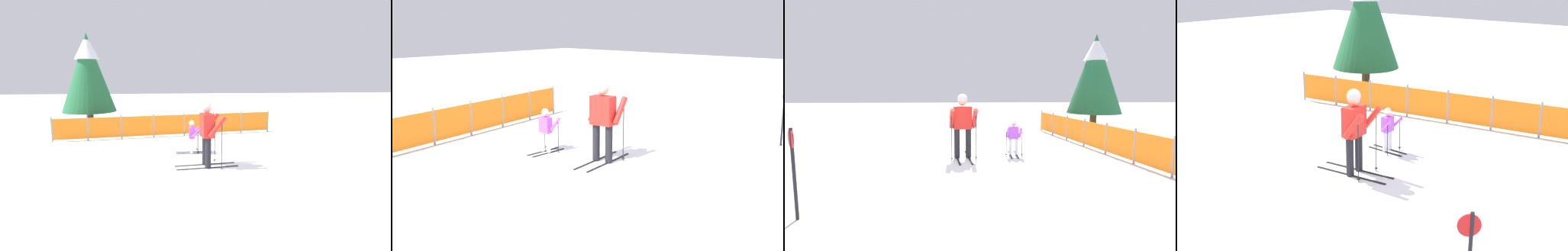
% 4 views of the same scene
% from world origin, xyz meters
% --- Properties ---
extents(ground_plane, '(60.00, 60.00, 0.00)m').
position_xyz_m(ground_plane, '(0.00, 0.00, 0.00)').
color(ground_plane, white).
extents(skier_adult, '(1.68, 0.78, 1.74)m').
position_xyz_m(skier_adult, '(-0.25, -0.05, 1.04)').
color(skier_adult, black).
rests_on(skier_adult, ground_plane).
extents(skier_child, '(0.95, 0.51, 1.01)m').
position_xyz_m(skier_child, '(-0.53, 1.38, 0.58)').
color(skier_child, black).
rests_on(skier_child, ground_plane).
extents(safety_fence, '(8.38, 1.38, 0.91)m').
position_xyz_m(safety_fence, '(-1.22, 3.99, 0.45)').
color(safety_fence, gray).
rests_on(safety_fence, ground_plane).
extents(conifer_far, '(2.18, 2.18, 4.05)m').
position_xyz_m(conifer_far, '(-4.51, 5.28, 2.50)').
color(conifer_far, '#4C3823').
rests_on(conifer_far, ground_plane).
extents(trail_marker, '(0.22, 0.20, 1.35)m').
position_xyz_m(trail_marker, '(3.57, -2.39, 0.84)').
color(trail_marker, black).
rests_on(trail_marker, ground_plane).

